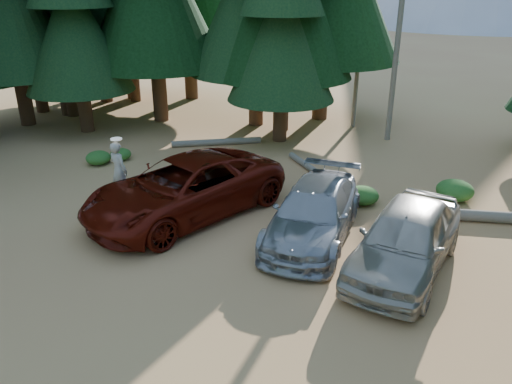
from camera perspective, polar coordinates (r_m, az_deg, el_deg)
ground at (r=11.45m, az=-4.61°, el=-13.39°), size 160.00×160.00×0.00m
forest_belt_north at (r=24.34m, az=13.14°, el=6.44°), size 36.00×7.00×22.00m
snag_back at (r=24.67m, az=11.94°, el=18.63°), size 0.20×0.20×10.00m
red_pickup at (r=15.40m, az=-8.13°, el=0.44°), size 5.01×7.10×1.80m
silver_minivan_center at (r=14.12m, az=6.62°, el=-2.34°), size 2.59×5.33×1.49m
silver_minivan_right at (r=12.99m, az=16.77°, el=-5.12°), size 2.51×5.20×1.71m
frisbee_player at (r=16.57m, az=-15.41°, el=2.40°), size 0.78×0.59×2.01m
log_left at (r=22.16m, az=-4.53°, el=5.71°), size 3.40×2.49×0.28m
log_mid at (r=19.37m, az=5.92°, el=2.95°), size 2.29×2.15×0.24m
log_right at (r=16.71m, az=25.65°, el=-2.58°), size 5.42×1.94×0.36m
shrub_far_left at (r=20.72m, az=-17.58°, el=3.75°), size 0.96×0.96×0.53m
shrub_left at (r=18.48m, az=-4.34°, el=2.59°), size 1.09×1.09×0.60m
shrub_center_left at (r=19.01m, az=-0.25°, el=3.23°), size 1.06×1.06×0.58m
shrub_center_right at (r=16.64m, az=12.12°, el=-0.38°), size 1.03×1.03×0.57m
shrub_right at (r=17.80m, az=21.78°, el=0.18°), size 1.21×1.21×0.67m
shrub_edge_west at (r=20.98m, az=-15.21°, el=4.18°), size 0.85×0.85×0.47m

